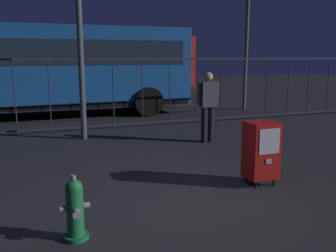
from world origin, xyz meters
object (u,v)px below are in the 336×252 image
at_px(newspaper_box_primary, 261,150).
at_px(bus_far, 86,63).
at_px(pedestrian, 208,103).
at_px(bus_near, 32,66).
at_px(fire_hydrant, 75,209).

xyz_separation_m(newspaper_box_primary, bus_far, (-0.74, 13.18, 1.14)).
relative_size(pedestrian, bus_near, 0.16).
bearing_deg(pedestrian, bus_near, 124.55).
xyz_separation_m(fire_hydrant, pedestrian, (3.56, 3.81, 0.60)).
height_order(fire_hydrant, newspaper_box_primary, newspaper_box_primary).
bearing_deg(fire_hydrant, bus_far, 80.86).
xyz_separation_m(fire_hydrant, bus_far, (2.25, 13.99, 1.36)).
bearing_deg(bus_far, fire_hydrant, -103.96).
bearing_deg(pedestrian, bus_far, 97.32).
bearing_deg(bus_near, newspaper_box_primary, -68.60).
distance_m(pedestrian, bus_near, 6.71).
distance_m(newspaper_box_primary, pedestrian, 3.08).
height_order(pedestrian, bus_near, bus_near).
relative_size(fire_hydrant, bus_far, 0.07).
distance_m(bus_near, bus_far, 5.30).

